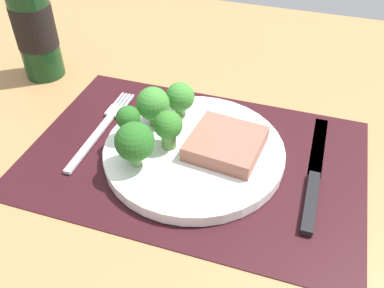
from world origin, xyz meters
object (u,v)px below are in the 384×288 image
fork (102,128)px  knife (314,177)px  plate (194,152)px  wine_bottle (32,17)px  steak (226,144)px

fork → knife: knife is taller
plate → knife: bearing=1.9°
wine_bottle → knife: bearing=-14.6°
plate → knife: 16.04cm
plate → knife: (16.03, 0.53, -0.50)cm
fork → knife: 30.76cm
plate → fork: 14.80cm
wine_bottle → plate: bearing=-22.2°
steak → knife: 12.14cm
steak → plate: bearing=-168.8°
plate → wine_bottle: size_ratio=0.86×
knife → wine_bottle: 50.25cm
fork → wine_bottle: wine_bottle is taller
steak → knife: (11.90, -0.29, -2.36)cm
knife → fork: bearing=177.4°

